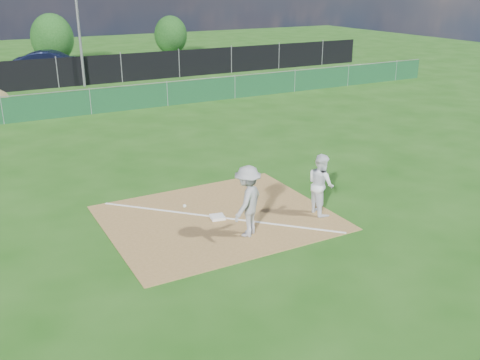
# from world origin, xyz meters

# --- Properties ---
(ground) EXTENTS (90.00, 90.00, 0.00)m
(ground) POSITION_xyz_m (0.00, 10.00, 0.00)
(ground) COLOR #1A4B10
(ground) RESTS_ON ground
(infield_dirt) EXTENTS (6.00, 5.00, 0.02)m
(infield_dirt) POSITION_xyz_m (0.00, 1.00, 0.01)
(infield_dirt) COLOR olive
(infield_dirt) RESTS_ON ground
(foul_line) EXTENTS (5.01, 5.01, 0.01)m
(foul_line) POSITION_xyz_m (0.00, 1.00, 0.03)
(foul_line) COLOR white
(foul_line) RESTS_ON infield_dirt
(green_fence) EXTENTS (44.00, 0.05, 1.20)m
(green_fence) POSITION_xyz_m (0.00, 15.00, 0.60)
(green_fence) COLOR #103D20
(green_fence) RESTS_ON ground
(black_fence) EXTENTS (46.00, 0.04, 1.80)m
(black_fence) POSITION_xyz_m (0.00, 23.00, 0.90)
(black_fence) COLOR black
(black_fence) RESTS_ON ground
(parking_lot) EXTENTS (46.00, 9.00, 0.01)m
(parking_lot) POSITION_xyz_m (0.00, 28.00, 0.01)
(parking_lot) COLOR black
(parking_lot) RESTS_ON ground
(light_pole) EXTENTS (0.16, 0.16, 8.00)m
(light_pole) POSITION_xyz_m (1.50, 22.70, 4.00)
(light_pole) COLOR slate
(light_pole) RESTS_ON ground
(first_base) EXTENTS (0.44, 0.44, 0.08)m
(first_base) POSITION_xyz_m (-0.05, 0.95, 0.06)
(first_base) COLOR white
(first_base) RESTS_ON infield_dirt
(play_at_first) EXTENTS (2.59, 1.27, 1.85)m
(play_at_first) POSITION_xyz_m (0.19, -0.30, 0.95)
(play_at_first) COLOR #A5A5A7
(play_at_first) RESTS_ON infield_dirt
(runner) EXTENTS (0.74, 0.91, 1.74)m
(runner) POSITION_xyz_m (2.67, -0.05, 0.87)
(runner) COLOR white
(runner) RESTS_ON ground
(car_mid) EXTENTS (5.24, 3.33, 1.63)m
(car_mid) POSITION_xyz_m (0.68, 28.18, 0.83)
(car_mid) COLOR black
(car_mid) RESTS_ON parking_lot
(car_right) EXTENTS (4.65, 2.70, 1.27)m
(car_right) POSITION_xyz_m (4.35, 26.57, 0.64)
(car_right) COLOR black
(car_right) RESTS_ON parking_lot
(tree_mid) EXTENTS (3.25, 3.25, 3.86)m
(tree_mid) POSITION_xyz_m (1.75, 33.51, 1.99)
(tree_mid) COLOR #382316
(tree_mid) RESTS_ON ground
(tree_right) EXTENTS (2.84, 2.84, 3.37)m
(tree_right) POSITION_xyz_m (11.85, 34.10, 1.73)
(tree_right) COLOR #382316
(tree_right) RESTS_ON ground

